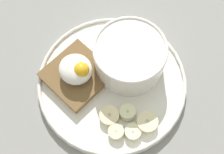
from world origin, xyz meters
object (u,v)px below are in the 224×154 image
Objects in this scene: banana_slice_front at (127,113)px; toast_slice at (77,75)px; banana_slice_back at (133,132)px; banana_slice_inner at (109,116)px; oatmeal_bowl at (132,58)px; banana_slice_left at (147,122)px; poached_egg at (76,69)px; banana_slice_right at (116,132)px.

toast_slice is at bearing 5.07° from banana_slice_front.
banana_slice_front is (-11.03, -0.98, -0.11)cm from toast_slice.
banana_slice_inner is at bearing 7.67° from banana_slice_back.
oatmeal_bowl is 3.10× the size of banana_slice_front.
toast_slice is 2.76× the size of banana_slice_inner.
toast_slice is at bearing 7.68° from banana_slice_left.
oatmeal_bowl is 9.55cm from poached_egg.
oatmeal_bowl is 11.09cm from banana_slice_left.
banana_slice_inner is (1.85, 2.44, -0.13)cm from banana_slice_front.
banana_slice_right is at bearing 60.28° from banana_slice_left.
banana_slice_back is (-8.27, 8.79, -2.80)cm from oatmeal_bowl.
poached_egg is at bearing -3.71° from banana_slice_back.
banana_slice_inner is at bearing 170.47° from poached_egg.
oatmeal_bowl is 3.19× the size of banana_slice_back.
poached_egg is 1.60× the size of banana_slice_inner.
banana_slice_right is at bearing 155.96° from banana_slice_inner.
banana_slice_right is 1.05× the size of banana_slice_inner.
oatmeal_bowl reaches higher than banana_slice_front.
toast_slice is 11.07cm from banana_slice_front.
toast_slice is at bearing -9.02° from banana_slice_inner.
banana_slice_back is (-2.79, 1.81, -0.20)cm from banana_slice_front.
banana_slice_back is at bearing -137.26° from banana_slice_right.
banana_slice_front is 1.03× the size of banana_slice_back.
banana_slice_inner reaches higher than banana_slice_back.
poached_egg reaches higher than banana_slice_front.
banana_slice_front is at bearing -77.26° from banana_slice_right.
banana_slice_back is (0.66, 2.78, -0.12)cm from banana_slice_left.
oatmeal_bowl is at bearing -59.29° from banana_slice_right.
banana_slice_front is (-5.48, 6.98, -2.59)cm from oatmeal_bowl.
poached_egg is 1.44× the size of banana_slice_front.
oatmeal_bowl reaches higher than banana_slice_back.
oatmeal_bowl is 10.45cm from banana_slice_inner.
toast_slice is at bearing 55.12° from oatmeal_bowl.
banana_slice_right is at bearing 167.39° from toast_slice.
banana_slice_right is (1.97, 1.82, 0.08)cm from banana_slice_back.
banana_slice_front reaches higher than banana_slice_left.
poached_egg is (5.37, 7.90, 0.04)cm from oatmeal_bowl.
poached_egg is 11.20cm from banana_slice_front.
toast_slice is 9.29cm from banana_slice_inner.
poached_egg reaches higher than toast_slice.
oatmeal_bowl is 2.14× the size of poached_egg.
poached_egg is at bearing 4.88° from banana_slice_front.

